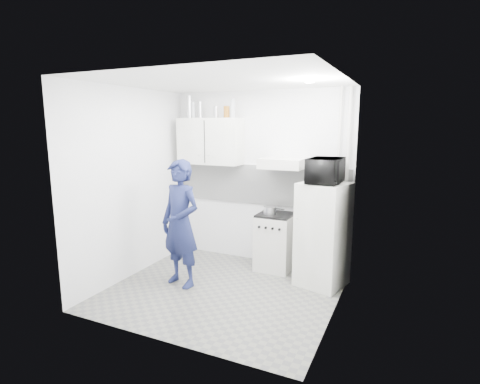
% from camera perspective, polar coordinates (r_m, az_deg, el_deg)
% --- Properties ---
extents(floor, '(2.80, 2.80, 0.00)m').
position_cam_1_polar(floor, '(4.97, -2.69, -14.81)').
color(floor, slate).
rests_on(floor, ground).
extents(ceiling, '(2.80, 2.80, 0.00)m').
position_cam_1_polar(ceiling, '(4.53, -2.98, 16.52)').
color(ceiling, white).
rests_on(ceiling, wall_back).
extents(wall_back, '(2.80, 0.00, 2.80)m').
position_cam_1_polar(wall_back, '(5.70, 3.00, 2.13)').
color(wall_back, white).
rests_on(wall_back, floor).
extents(wall_left, '(0.00, 2.60, 2.60)m').
position_cam_1_polar(wall_left, '(5.36, -16.22, 1.21)').
color(wall_left, white).
rests_on(wall_left, floor).
extents(wall_right, '(0.00, 2.60, 2.60)m').
position_cam_1_polar(wall_right, '(4.13, 14.68, -1.34)').
color(wall_right, white).
rests_on(wall_right, floor).
extents(person, '(0.68, 0.52, 1.67)m').
position_cam_1_polar(person, '(4.94, -9.06, -4.77)').
color(person, '#181E47').
rests_on(person, floor).
extents(stove, '(0.50, 0.50, 0.81)m').
position_cam_1_polar(stove, '(5.55, 5.36, -7.64)').
color(stove, silver).
rests_on(stove, floor).
extents(fridge, '(0.69, 0.69, 1.37)m').
position_cam_1_polar(fridge, '(5.04, 12.52, -6.35)').
color(fridge, white).
rests_on(fridge, floor).
extents(stove_top, '(0.48, 0.48, 0.03)m').
position_cam_1_polar(stove_top, '(5.44, 5.43, -3.45)').
color(stove_top, black).
rests_on(stove_top, stove).
extents(saucepan, '(0.19, 0.19, 0.10)m').
position_cam_1_polar(saucepan, '(5.42, 4.56, -2.77)').
color(saucepan, silver).
rests_on(saucepan, stove_top).
extents(microwave, '(0.58, 0.40, 0.32)m').
position_cam_1_polar(microwave, '(4.87, 12.91, 3.21)').
color(microwave, black).
rests_on(microwave, fridge).
extents(bottle_a, '(0.08, 0.08, 0.34)m').
position_cam_1_polar(bottle_a, '(6.00, -7.75, 12.72)').
color(bottle_a, silver).
rests_on(bottle_a, upper_cabinet).
extents(bottle_b, '(0.06, 0.06, 0.25)m').
position_cam_1_polar(bottle_b, '(5.96, -7.16, 12.28)').
color(bottle_b, '#B2B7BC').
rests_on(bottle_b, upper_cabinet).
extents(bottle_c, '(0.06, 0.06, 0.25)m').
position_cam_1_polar(bottle_c, '(5.89, -6.11, 12.34)').
color(bottle_c, silver).
rests_on(bottle_c, upper_cabinet).
extents(canister_a, '(0.07, 0.07, 0.18)m').
position_cam_1_polar(canister_a, '(5.76, -3.69, 12.07)').
color(canister_a, silver).
rests_on(canister_a, upper_cabinet).
extents(canister_b, '(0.09, 0.09, 0.17)m').
position_cam_1_polar(canister_b, '(5.67, -2.05, 12.09)').
color(canister_b, brown).
rests_on(canister_b, upper_cabinet).
extents(bottle_e, '(0.07, 0.07, 0.27)m').
position_cam_1_polar(bottle_e, '(5.63, -1.09, 12.61)').
color(bottle_e, '#B2B7BC').
rests_on(bottle_e, upper_cabinet).
extents(upper_cabinet, '(1.00, 0.35, 0.70)m').
position_cam_1_polar(upper_cabinet, '(5.81, -4.54, 7.72)').
color(upper_cabinet, white).
rests_on(upper_cabinet, wall_back).
extents(range_hood, '(0.60, 0.50, 0.14)m').
position_cam_1_polar(range_hood, '(5.28, 6.57, 4.38)').
color(range_hood, silver).
rests_on(range_hood, wall_back).
extents(backsplash, '(2.74, 0.03, 0.60)m').
position_cam_1_polar(backsplash, '(5.70, 2.94, 1.11)').
color(backsplash, white).
rests_on(backsplash, wall_back).
extents(pipe_a, '(0.05, 0.05, 2.60)m').
position_cam_1_polar(pipe_a, '(5.28, 15.89, 1.10)').
color(pipe_a, silver).
rests_on(pipe_a, floor).
extents(pipe_b, '(0.04, 0.04, 2.60)m').
position_cam_1_polar(pipe_b, '(5.30, 14.61, 1.19)').
color(pipe_b, silver).
rests_on(pipe_b, floor).
extents(ceiling_spot_fixture, '(0.10, 0.10, 0.02)m').
position_cam_1_polar(ceiling_spot_fixture, '(4.35, 10.57, 16.22)').
color(ceiling_spot_fixture, white).
rests_on(ceiling_spot_fixture, ceiling).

